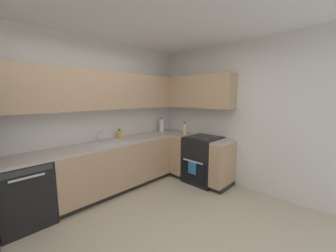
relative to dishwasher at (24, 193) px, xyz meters
The scene contains 16 objects.
ground_plane 1.79m from the dishwasher, 56.31° to the right, with size 4.13×3.49×0.02m, color #BCAD93.
wall_back 1.35m from the dishwasher, 18.68° to the left, with size 4.23×0.05×2.63m, color silver.
wall_right 3.49m from the dishwasher, 25.33° to the right, with size 0.05×3.59×2.63m, color silver.
dishwasher is the anchor object (origin of this frame).
lower_cabinets_back 1.37m from the dishwasher, ahead, with size 2.12×0.62×0.85m.
countertop_back 1.43m from the dishwasher, ahead, with size 3.33×0.60×0.04m, color #B7A89E.
lower_cabinets_right 2.85m from the dishwasher, 17.01° to the right, with size 0.62×1.16×0.85m.
countertop_right 2.89m from the dishwasher, 17.03° to the right, with size 0.60×1.16×0.03m.
oven_range 2.89m from the dishwasher, 18.49° to the right, with size 0.68×0.62×1.04m.
upper_cabinets_back 1.80m from the dishwasher, ahead, with size 3.01×0.34×0.63m.
upper_cabinets_right 3.21m from the dishwasher, 10.97° to the right, with size 0.32×1.71×0.63m.
sink 1.25m from the dishwasher, ahead, with size 0.62×0.40×0.10m.
faucet 1.33m from the dishwasher, ahead, with size 0.07×0.16×0.18m.
soap_bottle 1.67m from the dishwasher, ahead, with size 0.07×0.07×0.18m.
paper_towel_roll 2.73m from the dishwasher, ahead, with size 0.11×0.11×0.33m.
oil_bottle 2.82m from the dishwasher, ahead, with size 0.07×0.07×0.25m.
Camera 1 is at (-1.41, -1.60, 1.67)m, focal length 21.35 mm.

